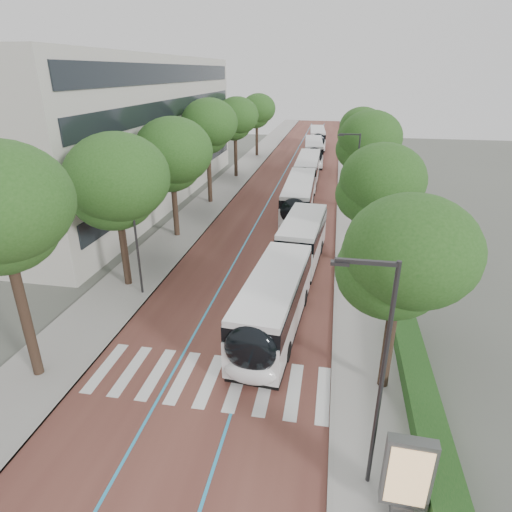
{
  "coord_description": "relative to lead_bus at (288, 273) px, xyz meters",
  "views": [
    {
      "loc": [
        4.97,
        -13.58,
        12.64
      ],
      "look_at": [
        0.71,
        9.61,
        2.4
      ],
      "focal_mm": 30.0,
      "sensor_mm": 36.0,
      "label": 1
    }
  ],
  "objects": [
    {
      "name": "kerb_right",
      "position": [
        2.91,
        30.76,
        -1.57
      ],
      "size": [
        0.2,
        140.0,
        0.14
      ],
      "primitive_type": "cube",
      "color": "gray",
      "rests_on": "ground"
    },
    {
      "name": "lane_line_left",
      "position": [
        -4.29,
        30.76,
        -1.6
      ],
      "size": [
        0.12,
        126.0,
        0.01
      ],
      "primitive_type": "cube",
      "color": "#2793C7",
      "rests_on": "road"
    },
    {
      "name": "trees_right",
      "position": [
        5.01,
        14.7,
        4.3
      ],
      "size": [
        5.8,
        47.31,
        8.87
      ],
      "color": "black",
      "rests_on": "ground"
    },
    {
      "name": "ground",
      "position": [
        -2.69,
        -9.24,
        -1.63
      ],
      "size": [
        160.0,
        160.0,
        0.0
      ],
      "primitive_type": "plane",
      "color": "#51544C",
      "rests_on": "ground"
    },
    {
      "name": "sidewalk_left",
      "position": [
        -10.19,
        30.76,
        -1.57
      ],
      "size": [
        4.0,
        140.0,
        0.12
      ],
      "primitive_type": "cube",
      "color": "#9A9792",
      "rests_on": "ground"
    },
    {
      "name": "bus_queued_3",
      "position": [
        -1.11,
        55.95,
        -0.0
      ],
      "size": [
        3.35,
        12.54,
        3.2
      ],
      "rotation": [
        0.0,
        0.0,
        0.07
      ],
      "color": "silver",
      "rests_on": "ground"
    },
    {
      "name": "lane_line_right",
      "position": [
        -1.09,
        30.76,
        -1.6
      ],
      "size": [
        0.12,
        126.0,
        0.01
      ],
      "primitive_type": "cube",
      "color": "#2793C7",
      "rests_on": "road"
    },
    {
      "name": "lead_bus",
      "position": [
        0.0,
        0.0,
        0.0
      ],
      "size": [
        3.83,
        18.53,
        3.2
      ],
      "rotation": [
        0.0,
        0.0,
        -0.07
      ],
      "color": "black",
      "rests_on": "ground"
    },
    {
      "name": "road",
      "position": [
        -2.69,
        30.76,
        -1.62
      ],
      "size": [
        11.0,
        140.0,
        0.02
      ],
      "primitive_type": "cube",
      "color": "#552B26",
      "rests_on": "ground"
    },
    {
      "name": "bus_queued_0",
      "position": [
        -0.83,
        16.28,
        -0.0
      ],
      "size": [
        2.7,
        12.43,
        3.2
      ],
      "rotation": [
        0.0,
        0.0,
        0.01
      ],
      "color": "silver",
      "rests_on": "ground"
    },
    {
      "name": "hedge",
      "position": [
        6.41,
        -9.24,
        -1.11
      ],
      "size": [
        1.2,
        14.0,
        0.8
      ],
      "primitive_type": "cube",
      "color": "#174217",
      "rests_on": "sidewalk_right"
    },
    {
      "name": "bus_queued_2",
      "position": [
        -0.94,
        41.76,
        -0.0
      ],
      "size": [
        3.33,
        12.54,
        3.2
      ],
      "rotation": [
        0.0,
        0.0,
        0.07
      ],
      "color": "silver",
      "rests_on": "ground"
    },
    {
      "name": "lamp_post_left",
      "position": [
        -8.79,
        -1.24,
        2.49
      ],
      "size": [
        0.14,
        0.14,
        8.0
      ],
      "primitive_type": "cylinder",
      "color": "#2D2C2F",
      "rests_on": "sidewalk_left"
    },
    {
      "name": "trees_left",
      "position": [
        -10.19,
        14.12,
        5.21
      ],
      "size": [
        6.0,
        60.34,
        9.87
      ],
      "color": "black",
      "rests_on": "ground"
    },
    {
      "name": "streetlight_far",
      "position": [
        3.93,
        12.76,
        3.19
      ],
      "size": [
        1.82,
        0.2,
        8.0
      ],
      "color": "#2D2C2F",
      "rests_on": "sidewalk_right"
    },
    {
      "name": "streetlight_near",
      "position": [
        3.93,
        -12.24,
        3.19
      ],
      "size": [
        1.82,
        0.2,
        8.0
      ],
      "color": "#2D2C2F",
      "rests_on": "sidewalk_right"
    },
    {
      "name": "bus_queued_1",
      "position": [
        -0.89,
        28.48,
        -0.0
      ],
      "size": [
        2.63,
        12.42,
        3.2
      ],
      "rotation": [
        0.0,
        0.0,
        0.01
      ],
      "color": "silver",
      "rests_on": "ground"
    },
    {
      "name": "office_building",
      "position": [
        -22.16,
        18.76,
        5.37
      ],
      "size": [
        18.11,
        40.0,
        14.0
      ],
      "color": "beige",
      "rests_on": "ground"
    },
    {
      "name": "sidewalk_right",
      "position": [
        4.81,
        30.76,
        -1.57
      ],
      "size": [
        4.0,
        140.0,
        0.12
      ],
      "primitive_type": "cube",
      "color": "#9A9792",
      "rests_on": "ground"
    },
    {
      "name": "kerb_left",
      "position": [
        -8.29,
        30.76,
        -1.57
      ],
      "size": [
        0.2,
        140.0,
        0.14
      ],
      "primitive_type": "cube",
      "color": "gray",
      "rests_on": "ground"
    },
    {
      "name": "zebra_crossing",
      "position": [
        -2.49,
        -8.24,
        -1.6
      ],
      "size": [
        10.55,
        3.6,
        0.01
      ],
      "color": "silver",
      "rests_on": "ground"
    },
    {
      "name": "ad_panel",
      "position": [
        5.05,
        -13.2,
        0.03
      ],
      "size": [
        1.43,
        0.57,
        2.94
      ],
      "rotation": [
        0.0,
        0.0,
        -0.03
      ],
      "color": "#59595B",
      "rests_on": "sidewalk_right"
    }
  ]
}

